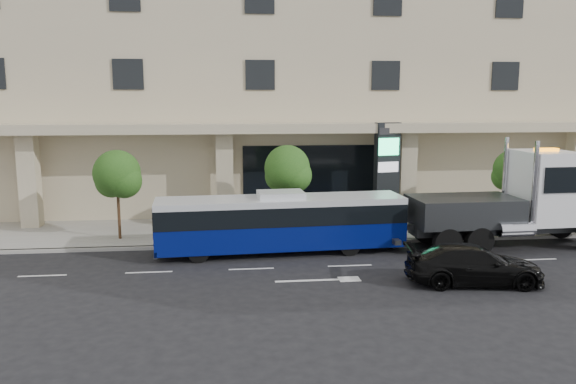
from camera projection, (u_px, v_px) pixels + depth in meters
name	position (u px, v px, depth m)	size (l,w,h in m)	color
ground	(342.00, 256.00, 24.24)	(120.00, 120.00, 0.00)	black
sidewalk	(322.00, 228.00, 29.13)	(120.00, 6.00, 0.15)	gray
curb	(333.00, 243.00, 26.19)	(120.00, 0.30, 0.15)	gray
convention_center	(297.00, 50.00, 37.76)	(60.00, 17.60, 20.00)	beige
tree_left	(118.00, 177.00, 26.17)	(2.27, 2.20, 4.22)	#422B19
tree_mid	(288.00, 171.00, 27.02)	(2.28, 2.20, 4.38)	#422B19
tree_right	(514.00, 172.00, 28.31)	(2.10, 2.00, 4.04)	#422B19
city_bus	(281.00, 222.00, 24.52)	(10.91, 2.87, 2.74)	black
tow_truck	(523.00, 203.00, 25.56)	(10.84, 2.98, 4.93)	#2D3033
black_sedan	(474.00, 265.00, 20.46)	(2.00, 4.93, 1.43)	black
signage_pylon	(387.00, 172.00, 29.72)	(1.40, 0.75, 5.34)	black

